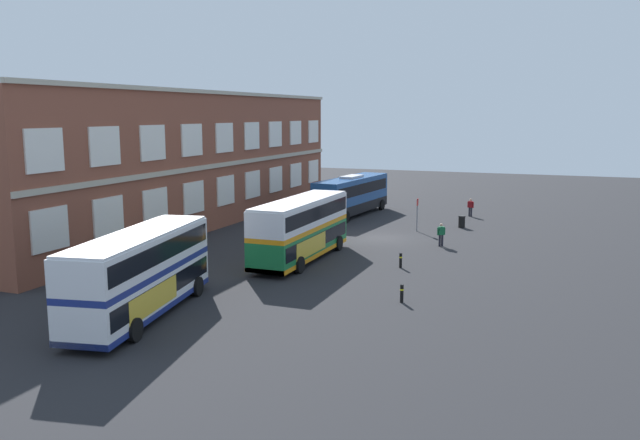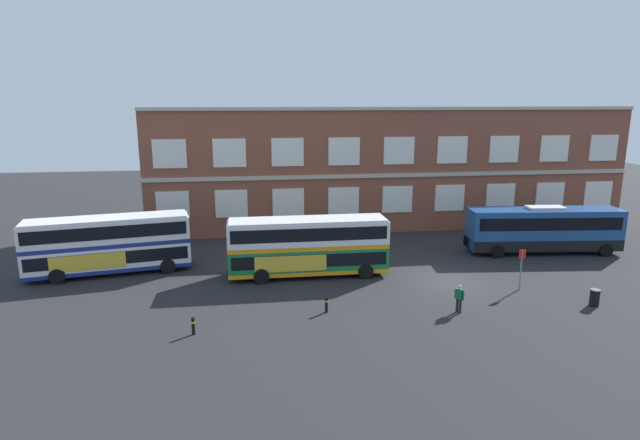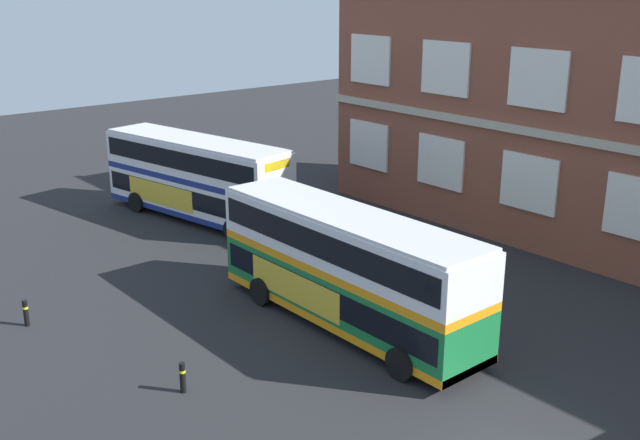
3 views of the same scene
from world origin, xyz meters
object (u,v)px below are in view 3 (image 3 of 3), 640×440
at_px(double_decker_middle, 347,267).
at_px(safety_bollard_east, 183,377).
at_px(double_decker_near, 197,177).
at_px(safety_bollard_west, 26,313).

bearing_deg(double_decker_middle, safety_bollard_east, -87.52).
height_order(double_decker_near, safety_bollard_west, double_decker_near).
height_order(double_decker_near, double_decker_middle, same).
relative_size(double_decker_near, safety_bollard_east, 11.88).
height_order(double_decker_middle, safety_bollard_west, double_decker_middle).
xyz_separation_m(double_decker_near, safety_bollard_east, (14.14, -9.09, -1.66)).
distance_m(double_decker_middle, safety_bollard_west, 11.27).
xyz_separation_m(safety_bollard_west, safety_bollard_east, (7.37, 1.93, 0.00)).
xyz_separation_m(double_decker_near, double_decker_middle, (13.85, -2.41, 0.00)).
distance_m(double_decker_near, double_decker_middle, 14.05).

